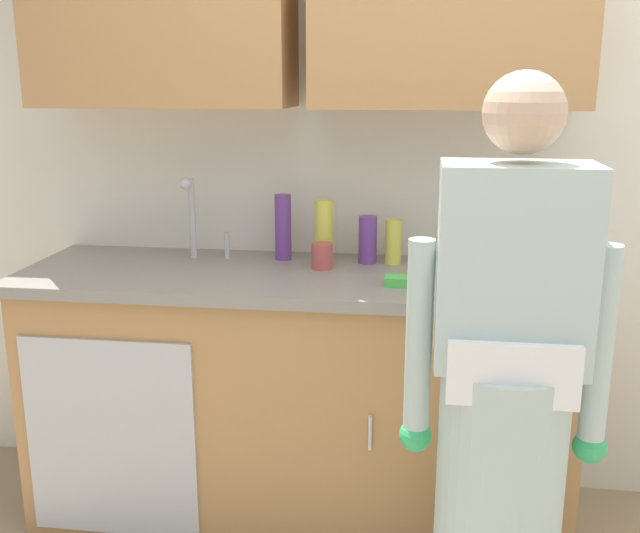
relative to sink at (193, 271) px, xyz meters
The scene contains 13 objects.
kitchen_wall_with_uppers 1.01m from the sink, 19.87° to the left, with size 4.80×0.44×2.70m.
counter_cabinet 0.61m from the sink, ahead, with size 1.90×0.62×0.90m.
countertop 0.38m from the sink, ahead, with size 1.96×0.66×0.04m, color gray.
sink is the anchor object (origin of this frame).
person_at_sink 1.24m from the sink, 31.44° to the right, with size 0.55×0.34×1.62m.
bottle_soap 0.65m from the sink, 13.89° to the left, with size 0.07×0.07×0.17m, color #66388C.
bottle_cleaner_spray 0.73m from the sink, 12.19° to the left, with size 0.06×0.06×0.16m, color #D8D14C.
bottle_dish_liquid 1.03m from the sink, 11.15° to the left, with size 0.07×0.07×0.23m, color silver.
bottle_water_tall 0.50m from the sink, 18.02° to the left, with size 0.07×0.07×0.23m, color #D8D14C.
bottle_water_short 0.37m from the sink, 28.89° to the left, with size 0.06×0.06×0.24m, color #66388C.
cup_by_sink 0.47m from the sink, ahead, with size 0.08×0.08×0.09m, color #B24C47.
knife_on_counter 1.08m from the sink, ahead, with size 0.24×0.02×0.01m, color silver.
sponge 0.77m from the sink, 10.36° to the right, with size 0.11×0.07×0.03m, color #4CBF4C.
Camera 1 is at (-0.13, -1.76, 1.60)m, focal length 41.21 mm.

